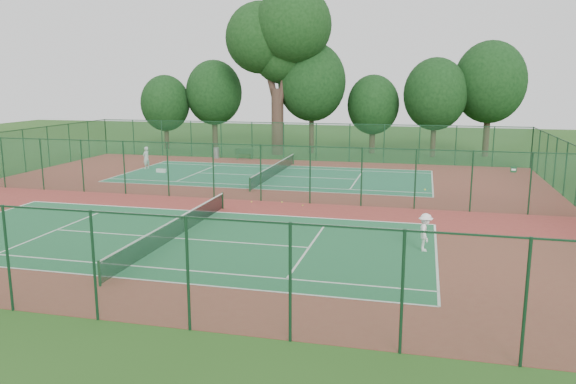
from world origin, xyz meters
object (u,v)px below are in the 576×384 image
(bench, at_px, (244,154))
(player_near, at_px, (425,232))
(big_tree, at_px, (279,37))
(trash_bin, at_px, (216,153))
(player_far, at_px, (146,158))
(kit_bag, at_px, (161,171))

(bench, bearing_deg, player_near, -76.87)
(player_near, height_order, big_tree, big_tree)
(trash_bin, distance_m, bench, 2.86)
(player_near, height_order, bench, player_near)
(player_far, relative_size, big_tree, 0.11)
(player_near, relative_size, kit_bag, 2.15)
(bench, bearing_deg, kit_bag, -134.53)
(bench, height_order, kit_bag, bench)
(trash_bin, height_order, big_tree, big_tree)
(player_far, distance_m, kit_bag, 2.62)
(player_near, distance_m, trash_bin, 32.38)
(player_far, xyz_separation_m, kit_bag, (2.04, -1.44, -0.79))
(player_near, bearing_deg, kit_bag, 46.26)
(trash_bin, height_order, bench, bench)
(kit_bag, xyz_separation_m, big_tree, (6.38, 13.35, 11.29))
(big_tree, bearing_deg, bench, -116.96)
(player_far, height_order, trash_bin, player_far)
(player_near, height_order, player_far, player_far)
(trash_bin, relative_size, bench, 0.58)
(player_near, distance_m, big_tree, 35.03)
(player_near, bearing_deg, big_tree, 20.73)
(bench, bearing_deg, trash_bin, 157.18)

